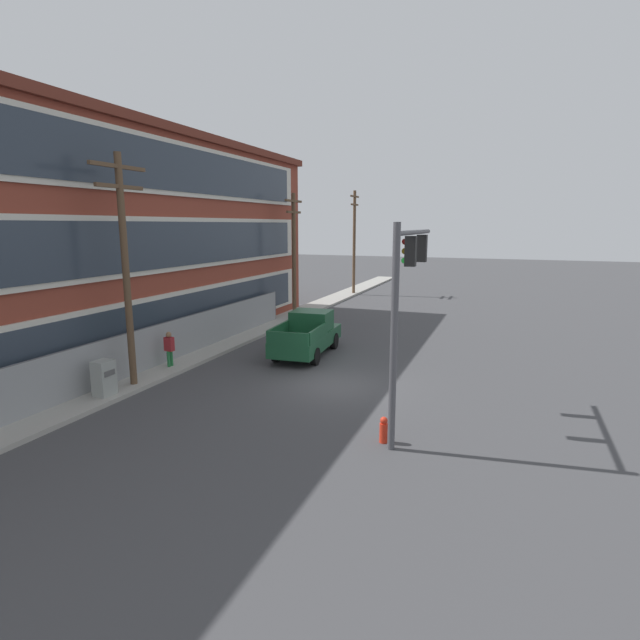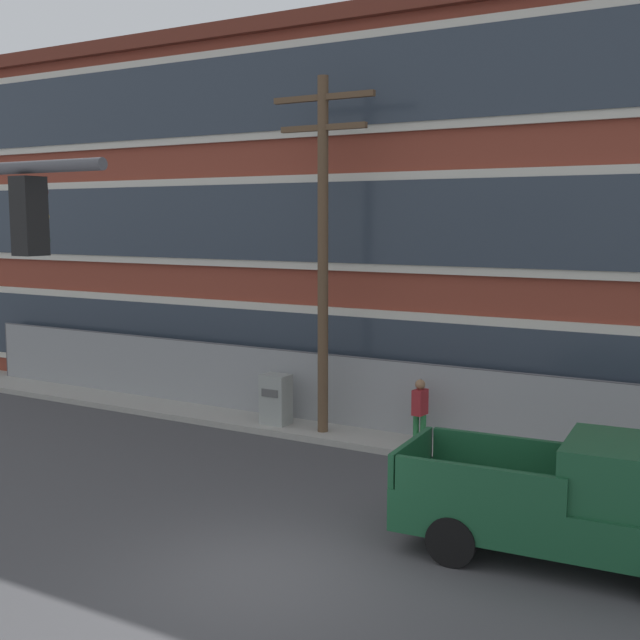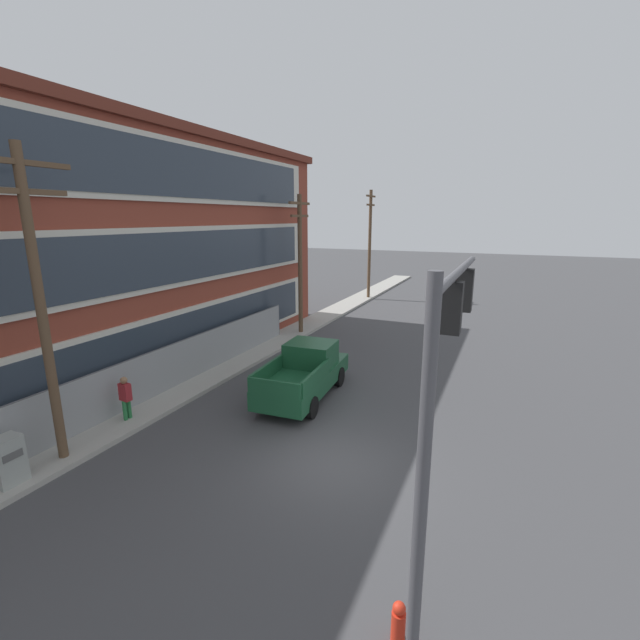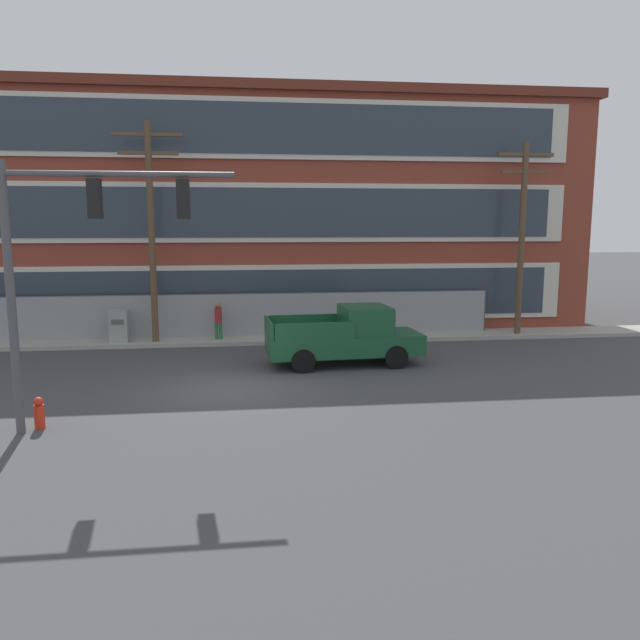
# 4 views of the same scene
# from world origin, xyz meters

# --- Properties ---
(ground_plane) EXTENTS (160.00, 160.00, 0.00)m
(ground_plane) POSITION_xyz_m (0.00, 0.00, 0.00)
(ground_plane) COLOR #424244
(sidewalk_building_side) EXTENTS (80.00, 1.95, 0.16)m
(sidewalk_building_side) POSITION_xyz_m (0.00, 7.60, 0.08)
(sidewalk_building_side) COLOR #9E9B93
(sidewalk_building_side) RESTS_ON ground
(brick_mill_building) EXTENTS (36.94, 10.39, 10.69)m
(brick_mill_building) POSITION_xyz_m (-2.05, 13.47, 5.36)
(brick_mill_building) COLOR brown
(brick_mill_building) RESTS_ON ground
(chain_link_fence) EXTENTS (26.91, 0.06, 1.97)m
(chain_link_fence) POSITION_xyz_m (-2.33, 8.04, 1.00)
(chain_link_fence) COLOR gray
(chain_link_fence) RESTS_ON ground
(traffic_signal_mast) EXTENTS (5.20, 0.43, 6.28)m
(traffic_signal_mast) POSITION_xyz_m (-3.31, -3.29, 4.43)
(traffic_signal_mast) COLOR #4C4C51
(traffic_signal_mast) RESTS_ON ground
(pickup_truck_dark_green) EXTENTS (5.48, 2.39, 2.04)m
(pickup_truck_dark_green) POSITION_xyz_m (4.07, 2.87, 0.96)
(pickup_truck_dark_green) COLOR #194C2D
(pickup_truck_dark_green) RESTS_ON ground
(utility_pole_near_corner) EXTENTS (2.70, 0.26, 8.76)m
(utility_pole_near_corner) POSITION_xyz_m (-3.03, 7.22, 4.88)
(utility_pole_near_corner) COLOR brown
(utility_pole_near_corner) RESTS_ON ground
(utility_pole_midblock) EXTENTS (2.40, 0.26, 8.20)m
(utility_pole_midblock) POSITION_xyz_m (12.26, 7.19, 4.54)
(utility_pole_midblock) COLOR brown
(utility_pole_midblock) RESTS_ON ground
(utility_pole_far_east) EXTENTS (2.14, 0.26, 9.12)m
(utility_pole_far_east) POSITION_xyz_m (24.98, 7.01, 4.98)
(utility_pole_far_east) COLOR brown
(utility_pole_far_east) RESTS_ON ground
(electrical_cabinet) EXTENTS (0.70, 0.57, 1.44)m
(electrical_cabinet) POSITION_xyz_m (-4.46, 7.27, 0.72)
(electrical_cabinet) COLOR #939993
(electrical_cabinet) RESTS_ON ground
(pedestrian_near_cabinet) EXTENTS (0.32, 0.42, 1.69)m
(pedestrian_near_cabinet) POSITION_xyz_m (-0.53, 7.43, 0.97)
(pedestrian_near_cabinet) COLOR #236B38
(pedestrian_near_cabinet) RESTS_ON ground
(fire_hydrant) EXTENTS (0.24, 0.24, 0.78)m
(fire_hydrant) POSITION_xyz_m (-4.41, -3.00, 0.38)
(fire_hydrant) COLOR red
(fire_hydrant) RESTS_ON ground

